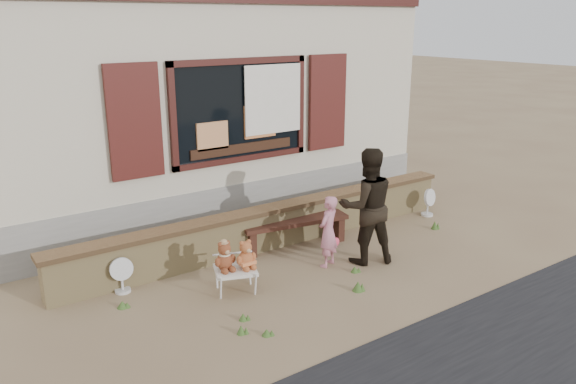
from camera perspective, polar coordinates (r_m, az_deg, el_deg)
ground at (r=8.33m, az=2.38°, el=-7.59°), size 80.00×80.00×0.00m
shopfront at (r=11.56m, az=-11.21°, el=9.41°), size 8.04×5.13×4.00m
brick_wall at (r=8.96m, az=-1.46°, el=-3.41°), size 7.10×0.36×0.67m
bench at (r=8.93m, az=0.69°, el=-3.55°), size 1.80×0.66×0.45m
folding_chair at (r=7.53m, az=-5.36°, el=-7.96°), size 0.67×0.63×0.33m
teddy_bear_left at (r=7.41m, az=-6.49°, el=-6.41°), size 0.37×0.35×0.41m
teddy_bear_right at (r=7.45m, az=-4.34°, el=-6.26°), size 0.36×0.34×0.40m
child at (r=8.19m, az=4.09°, el=-4.02°), size 0.46×0.39×1.07m
adult at (r=8.28m, az=8.02°, el=-1.43°), size 1.03×0.92×1.74m
fan_left at (r=7.82m, az=-16.57°, el=-8.05°), size 0.32×0.21×0.50m
fan_right at (r=10.66m, az=14.02°, el=-1.01°), size 0.33×0.22×0.52m
grass_tufts at (r=7.73m, az=2.75°, el=-9.18°), size 5.53×1.72×0.15m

